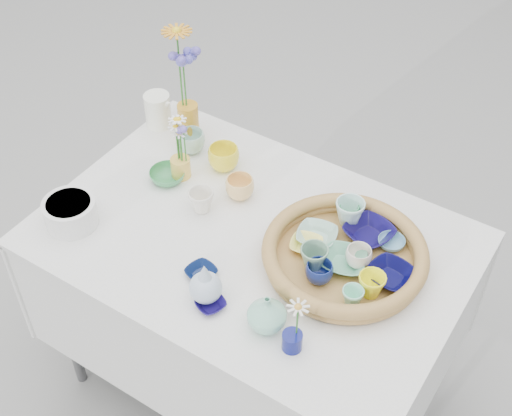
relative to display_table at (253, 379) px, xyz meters
The scene contains 34 objects.
ground 0.00m from the display_table, ahead, with size 80.00×80.00×0.00m, color gray.
display_table is the anchor object (origin of this frame).
wicker_tray 0.85m from the display_table, 10.12° to the left, with size 0.47×0.47×0.08m, color brown, non-canonical shape.
tray_ceramic_0 0.87m from the display_table, 30.40° to the left, with size 0.14×0.14×0.03m, color #0F0943.
tray_ceramic_1 0.90m from the display_table, ahead, with size 0.13×0.13×0.03m, color #060536.
tray_ceramic_2 0.91m from the display_table, ahead, with size 0.08×0.08×0.07m, color #FFFB1F.
tray_ceramic_3 0.85m from the display_table, ahead, with size 0.13×0.13×0.03m, color #5FA784.
tray_ceramic_4 0.85m from the display_table, ahead, with size 0.08×0.08×0.07m, color gray.
tray_ceramic_5 0.82m from the display_table, 25.15° to the left, with size 0.12×0.12×0.03m, color #96C4B2.
tray_ceramic_6 0.87m from the display_table, 41.54° to the left, with size 0.09×0.09×0.08m, color silver.
tray_ceramic_7 0.87m from the display_table, 10.46° to the left, with size 0.08×0.08×0.06m, color white.
tray_ceramic_8 0.89m from the display_table, 25.56° to the left, with size 0.08×0.08×0.02m, color #75B6D4.
tray_ceramic_9 0.85m from the display_table, 11.67° to the right, with size 0.08×0.08×0.06m, color navy.
tray_ceramic_10 0.81m from the display_table, 12.13° to the left, with size 0.09×0.09×0.02m, color #FFF06B.
tray_ceramic_11 0.89m from the display_table, 11.87° to the right, with size 0.06×0.06×0.06m, color #93E8C8.
tray_ceramic_12 0.86m from the display_table, 44.76° to the left, with size 0.06×0.06×0.06m, color #429763.
loose_ceramic_0 0.87m from the display_table, 139.29° to the left, with size 0.10×0.10×0.08m, color yellow.
loose_ceramic_1 0.82m from the display_table, 135.28° to the left, with size 0.09×0.09×0.07m, color #F9C874.
loose_ceramic_2 0.87m from the display_table, 169.60° to the left, with size 0.12×0.12×0.04m, color #388F51.
loose_ceramic_3 0.83m from the display_table, behind, with size 0.08×0.08×0.07m, color white.
loose_ceramic_4 0.80m from the display_table, 101.57° to the right, with size 0.08×0.08×0.02m, color #08163D.
loose_ceramic_5 0.92m from the display_table, 149.64° to the left, with size 0.09×0.09×0.07m, color #9EC7B6.
loose_ceramic_6 0.83m from the display_table, 80.47° to the right, with size 0.08×0.08×0.02m, color #180F54.
fluted_bowl 0.98m from the display_table, 153.68° to the right, with size 0.16×0.16×0.08m, color white, non-canonical shape.
bud_vase_paleblue 0.88m from the display_table, 85.53° to the right, with size 0.09×0.09×0.14m, color silver, non-canonical shape.
bud_vase_seafoam 0.88m from the display_table, 50.32° to the right, with size 0.11×0.11×0.11m, color #88D1B2.
bud_vase_cobalt 0.89m from the display_table, 42.52° to the right, with size 0.05×0.05×0.05m, color #0B115F.
single_daisy 0.96m from the display_table, 40.87° to the right, with size 0.07×0.07×0.12m, color white, non-canonical shape.
tall_vase_yellow 0.99m from the display_table, 147.13° to the left, with size 0.07×0.07×0.13m, color gold.
gerbera 1.17m from the display_table, 148.47° to the left, with size 0.11×0.11×0.30m, color orange, non-canonical shape.
hydrangea 1.13m from the display_table, 147.39° to the left, with size 0.07×0.07×0.26m, color #5C59CC, non-canonical shape.
white_pitcher 1.05m from the display_table, 153.62° to the left, with size 0.13×0.09×0.12m, color white, non-canonical shape.
daisy_cup 0.88m from the display_table, 162.51° to the left, with size 0.06×0.06×0.07m, color #EEBE49.
daisy_posy 0.98m from the display_table, 162.92° to the left, with size 0.08×0.08×0.15m, color white, non-canonical shape.
Camera 1 is at (0.81, -1.23, 2.30)m, focal length 50.00 mm.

